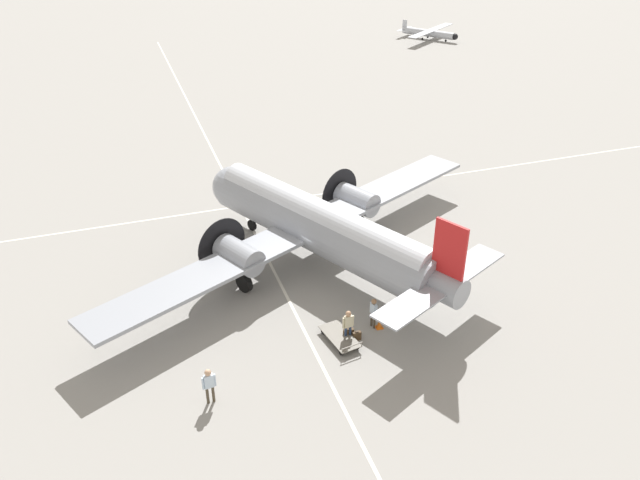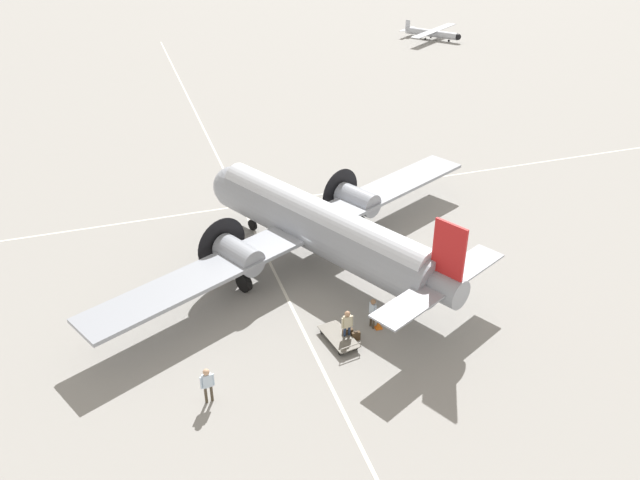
{
  "view_description": "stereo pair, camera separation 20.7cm",
  "coord_description": "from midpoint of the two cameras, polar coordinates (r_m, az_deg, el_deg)",
  "views": [
    {
      "loc": [
        -9.6,
        -28.15,
        19.0
      ],
      "look_at": [
        0.0,
        0.0,
        1.73
      ],
      "focal_mm": 35.0,
      "sensor_mm": 36.0,
      "label": 1
    },
    {
      "loc": [
        -9.4,
        -28.21,
        19.0
      ],
      "look_at": [
        0.0,
        0.0,
        1.73
      ],
      "focal_mm": 35.0,
      "sensor_mm": 36.0,
      "label": 2
    }
  ],
  "objects": [
    {
      "name": "ramp_agent",
      "position": [
        30.29,
        4.72,
        -6.4
      ],
      "size": [
        0.26,
        0.55,
        1.65
      ],
      "rotation": [
        0.0,
        0.0,
        1.78
      ],
      "color": "#473D2D",
      "rests_on": "ground_plane"
    },
    {
      "name": "ground_plane",
      "position": [
        35.29,
        -0.17,
        -2.43
      ],
      "size": [
        300.0,
        300.0,
        0.0
      ],
      "primitive_type": "plane",
      "color": "gray"
    },
    {
      "name": "apron_line_northsouth",
      "position": [
        34.68,
        -4.25,
        -3.16
      ],
      "size": [
        0.16,
        120.0,
        0.01
      ],
      "color": "silver",
      "rests_on": "ground_plane"
    },
    {
      "name": "suitcase_upright_spare",
      "position": [
        29.92,
        3.18,
        -8.74
      ],
      "size": [
        0.41,
        0.17,
        0.51
      ],
      "color": "#47331E",
      "rests_on": "ground_plane"
    },
    {
      "name": "crew_foreground",
      "position": [
        26.66,
        -10.34,
        -12.71
      ],
      "size": [
        0.6,
        0.28,
        1.76
      ],
      "rotation": [
        0.0,
        0.0,
        0.11
      ],
      "color": "#473D2D",
      "rests_on": "ground_plane"
    },
    {
      "name": "suitcase_near_door",
      "position": [
        29.95,
        2.42,
        -8.57
      ],
      "size": [
        0.49,
        0.19,
        0.6
      ],
      "color": "#47331E",
      "rests_on": "ground_plane"
    },
    {
      "name": "traffic_cone",
      "position": [
        30.74,
        5.24,
        -7.67
      ],
      "size": [
        0.35,
        0.35,
        0.46
      ],
      "color": "orange",
      "rests_on": "ground_plane"
    },
    {
      "name": "passenger_boarding",
      "position": [
        29.37,
        2.39,
        -7.57
      ],
      "size": [
        0.58,
        0.27,
        1.71
      ],
      "rotation": [
        0.0,
        0.0,
        3.2
      ],
      "color": "navy",
      "rests_on": "ground_plane"
    },
    {
      "name": "airliner_main",
      "position": [
        34.25,
        -0.7,
        1.48
      ],
      "size": [
        25.12,
        17.92,
        5.95
      ],
      "rotation": [
        0.0,
        0.0,
        2.03
      ],
      "color": "#9399A3",
      "rests_on": "ground_plane"
    },
    {
      "name": "apron_line_eastwest",
      "position": [
        42.65,
        -3.97,
        3.63
      ],
      "size": [
        120.0,
        0.16,
        0.01
      ],
      "color": "silver",
      "rests_on": "ground_plane"
    },
    {
      "name": "baggage_cart",
      "position": [
        29.76,
        1.63,
        -8.84
      ],
      "size": [
        1.47,
        2.45,
        0.56
      ],
      "rotation": [
        0.0,
        0.0,
        1.74
      ],
      "color": "#6B665B",
      "rests_on": "ground_plane"
    },
    {
      "name": "light_aircraft_distant",
      "position": [
        90.36,
        9.96,
        18.15
      ],
      "size": [
        9.78,
        8.41,
        2.14
      ],
      "rotation": [
        0.0,
        0.0,
        5.34
      ],
      "color": "#B7BCC6",
      "rests_on": "ground_plane"
    }
  ]
}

